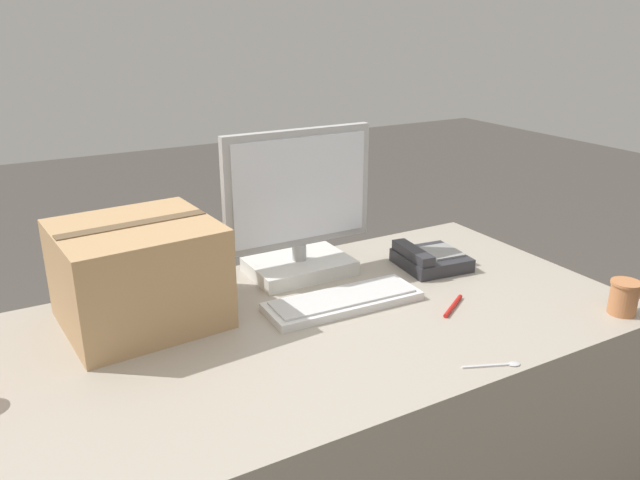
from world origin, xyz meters
The scene contains 8 objects.
office_desk centered at (0.00, 0.00, 0.37)m, with size 1.80×0.90×0.75m.
monitor centered at (0.15, 0.30, 0.93)m, with size 0.47×0.21×0.45m.
keyboard centered at (0.15, 0.04, 0.76)m, with size 0.44×0.17×0.03m.
desk_phone centered at (0.53, 0.14, 0.78)m, with size 0.21×0.22×0.07m.
paper_cup_right centered at (0.77, -0.37, 0.80)m, with size 0.08×0.08×0.09m.
spoon centered at (0.30, -0.41, 0.75)m, with size 0.13×0.07×0.00m.
cardboard_box centered at (-0.36, 0.22, 0.88)m, with size 0.41×0.38×0.27m.
pen_marker centered at (0.40, -0.12, 0.76)m, with size 0.12×0.08×0.01m.
Camera 1 is at (-0.67, -1.29, 1.51)m, focal length 35.00 mm.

